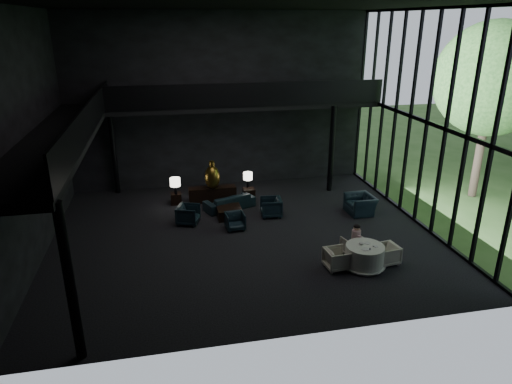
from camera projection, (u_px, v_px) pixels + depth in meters
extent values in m
cube|color=black|center=(245.00, 235.00, 17.09)|extent=(14.00, 12.00, 0.02)
cube|color=black|center=(243.00, 5.00, 14.27)|extent=(14.00, 12.00, 0.02)
cube|color=black|center=(221.00, 102.00, 21.18)|extent=(14.00, 0.04, 8.00)
cube|color=black|center=(291.00, 190.00, 10.18)|extent=(14.00, 0.04, 8.00)
cube|color=black|center=(25.00, 141.00, 14.36)|extent=(0.04, 12.00, 8.00)
cube|color=black|center=(59.00, 139.00, 14.55)|extent=(2.00, 12.00, 0.25)
cube|color=black|center=(246.00, 105.00, 20.45)|extent=(12.00, 2.00, 0.25)
cube|color=black|center=(89.00, 119.00, 14.53)|extent=(0.06, 12.00, 1.00)
cube|color=black|center=(250.00, 95.00, 19.32)|extent=(12.00, 0.06, 1.00)
cylinder|color=black|center=(70.00, 284.00, 10.21)|extent=(0.24, 0.24, 4.00)
cylinder|color=black|center=(114.00, 151.00, 20.67)|extent=(0.24, 0.24, 4.00)
cylinder|color=black|center=(331.00, 149.00, 20.95)|extent=(0.24, 0.24, 4.00)
cylinder|color=#382D23|center=(481.00, 144.00, 20.13)|extent=(0.36, 0.36, 4.90)
sphere|color=#2B5E21|center=(493.00, 79.00, 19.14)|extent=(4.80, 4.80, 4.80)
cube|color=black|center=(213.00, 194.00, 20.20)|extent=(2.08, 0.47, 0.66)
ellipsoid|color=#AE7D22|center=(212.00, 177.00, 19.76)|extent=(0.66, 0.66, 1.03)
cylinder|color=#AE7D22|center=(212.00, 164.00, 19.54)|extent=(0.23, 0.23, 0.21)
cube|color=black|center=(176.00, 198.00, 19.95)|extent=(0.45, 0.45, 0.50)
cylinder|color=black|center=(176.00, 190.00, 19.66)|extent=(0.13, 0.13, 0.39)
cylinder|color=white|center=(175.00, 182.00, 19.53)|extent=(0.44, 0.44, 0.36)
cube|color=black|center=(249.00, 195.00, 20.31)|extent=(0.51, 0.51, 0.56)
cylinder|color=black|center=(248.00, 183.00, 20.36)|extent=(0.12, 0.12, 0.36)
cylinder|color=white|center=(248.00, 176.00, 20.24)|extent=(0.41, 0.41, 0.33)
imported|color=#14242C|center=(229.00, 199.00, 19.38)|extent=(2.32, 1.41, 0.87)
imported|color=#18333C|center=(188.00, 213.00, 17.93)|extent=(1.05, 1.08, 0.89)
imported|color=#243D4D|center=(271.00, 205.00, 18.63)|extent=(0.94, 0.99, 0.93)
imported|color=black|center=(235.00, 221.00, 17.48)|extent=(0.71, 0.67, 0.69)
imported|color=black|center=(361.00, 200.00, 18.87)|extent=(0.92, 1.35, 1.15)
cube|color=black|center=(229.00, 212.00, 18.58)|extent=(0.97, 0.97, 0.43)
cylinder|color=white|center=(364.00, 256.00, 14.79)|extent=(1.24, 1.24, 0.75)
cone|color=white|center=(364.00, 265.00, 14.90)|extent=(1.41, 1.41, 0.10)
imported|color=silver|center=(353.00, 246.00, 15.58)|extent=(0.74, 0.72, 0.64)
imported|color=silver|center=(386.00, 254.00, 15.01)|extent=(0.71, 0.74, 0.68)
imported|color=beige|center=(337.00, 258.00, 14.69)|extent=(0.72, 0.76, 0.73)
cylinder|color=pink|center=(356.00, 236.00, 15.51)|extent=(0.31, 0.31, 0.44)
sphere|color=#D8A884|center=(357.00, 227.00, 15.40)|extent=(0.22, 0.22, 0.22)
ellipsoid|color=black|center=(357.00, 226.00, 15.39)|extent=(0.23, 0.23, 0.15)
cylinder|color=white|center=(365.00, 249.00, 14.43)|extent=(0.28, 0.28, 0.01)
cylinder|color=white|center=(367.00, 243.00, 14.83)|extent=(0.26, 0.26, 0.01)
cylinder|color=white|center=(376.00, 246.00, 14.61)|extent=(0.20, 0.20, 0.01)
cylinder|color=white|center=(374.00, 246.00, 14.60)|extent=(0.09, 0.09, 0.06)
ellipsoid|color=white|center=(361.00, 244.00, 14.73)|extent=(0.16, 0.16, 0.08)
cylinder|color=#99999E|center=(370.00, 249.00, 14.40)|extent=(0.07, 0.07, 0.06)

